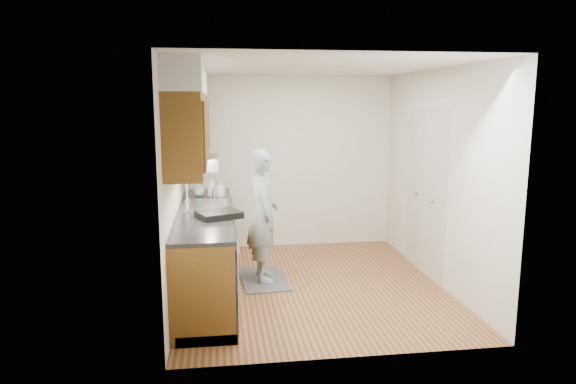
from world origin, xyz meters
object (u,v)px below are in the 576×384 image
object	(u,v)px
person	(263,207)
soap_bottle_a	(211,186)
soap_bottle_c	(199,189)
dish_rack	(219,214)
soap_bottle_b	(220,189)
steel_can	(215,193)

from	to	relation	value
person	soap_bottle_a	world-z (taller)	person
soap_bottle_c	dish_rack	world-z (taller)	soap_bottle_c
soap_bottle_a	soap_bottle_b	bearing A→B (deg)	-18.01
person	soap_bottle_c	distance (m)	0.97
soap_bottle_b	soap_bottle_c	bearing A→B (deg)	161.86
dish_rack	person	bearing A→B (deg)	30.20
person	soap_bottle_a	size ratio (longest dim) A/B	6.88
steel_can	soap_bottle_a	bearing A→B (deg)	109.91
soap_bottle_c	dish_rack	xyz separation A→B (m)	(0.24, -1.28, -0.05)
person	soap_bottle_c	size ratio (longest dim) A/B	10.18
soap_bottle_b	soap_bottle_c	world-z (taller)	soap_bottle_b
steel_can	soap_bottle_b	bearing A→B (deg)	48.58
soap_bottle_a	dish_rack	xyz separation A→B (m)	(0.09, -1.23, -0.10)
soap_bottle_b	steel_can	size ratio (longest dim) A/B	1.74
person	steel_can	bearing A→B (deg)	48.37
person	soap_bottle_c	bearing A→B (deg)	47.38
soap_bottle_a	soap_bottle_b	distance (m)	0.13
dish_rack	soap_bottle_a	bearing A→B (deg)	71.53
person	dish_rack	size ratio (longest dim) A/B	4.28
soap_bottle_c	steel_can	xyz separation A→B (m)	(0.20, -0.17, -0.03)
person	soap_bottle_a	distance (m)	0.83
soap_bottle_a	steel_can	xyz separation A→B (m)	(0.04, -0.12, -0.07)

